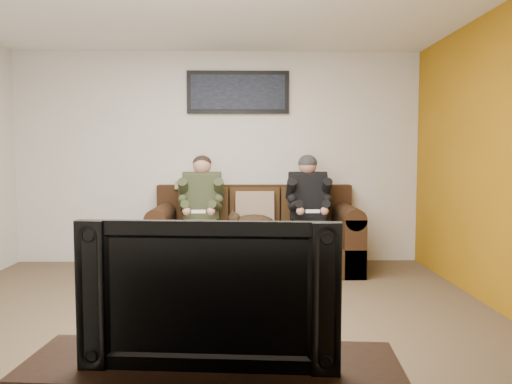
{
  "coord_description": "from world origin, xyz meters",
  "views": [
    {
      "loc": [
        0.34,
        -3.96,
        1.33
      ],
      "look_at": [
        0.45,
        1.2,
        0.95
      ],
      "focal_mm": 35.0,
      "sensor_mm": 36.0,
      "label": 1
    }
  ],
  "objects_px": {
    "person_right": "(309,206)",
    "framed_poster": "(238,92)",
    "sofa": "(255,238)",
    "cat": "(252,222)",
    "television": "(211,290)",
    "person_left": "(201,206)"
  },
  "relations": [
    {
      "from": "person_right",
      "to": "framed_poster",
      "type": "bearing_deg",
      "value": 144.41
    },
    {
      "from": "sofa",
      "to": "cat",
      "type": "relative_size",
      "value": 3.59
    },
    {
      "from": "cat",
      "to": "framed_poster",
      "type": "xyz_separation_m",
      "value": [
        -0.16,
        0.57,
        1.53
      ]
    },
    {
      "from": "person_right",
      "to": "framed_poster",
      "type": "xyz_separation_m",
      "value": [
        -0.81,
        0.58,
        1.34
      ]
    },
    {
      "from": "television",
      "to": "person_right",
      "type": "bearing_deg",
      "value": 81.37
    },
    {
      "from": "person_left",
      "to": "television",
      "type": "xyz_separation_m",
      "value": [
        0.36,
        -3.59,
        0.03
      ]
    },
    {
      "from": "person_right",
      "to": "cat",
      "type": "relative_size",
      "value": 2.03
    },
    {
      "from": "television",
      "to": "cat",
      "type": "bearing_deg",
      "value": 91.46
    },
    {
      "from": "sofa",
      "to": "person_left",
      "type": "distance_m",
      "value": 0.75
    },
    {
      "from": "cat",
      "to": "television",
      "type": "distance_m",
      "value": 3.6
    },
    {
      "from": "cat",
      "to": "television",
      "type": "relative_size",
      "value": 0.64
    },
    {
      "from": "person_left",
      "to": "television",
      "type": "relative_size",
      "value": 1.29
    },
    {
      "from": "person_left",
      "to": "television",
      "type": "height_order",
      "value": "person_left"
    },
    {
      "from": "cat",
      "to": "television",
      "type": "bearing_deg",
      "value": -93.36
    },
    {
      "from": "sofa",
      "to": "television",
      "type": "height_order",
      "value": "television"
    },
    {
      "from": "person_right",
      "to": "framed_poster",
      "type": "relative_size",
      "value": 1.07
    },
    {
      "from": "person_left",
      "to": "framed_poster",
      "type": "bearing_deg",
      "value": 54.73
    },
    {
      "from": "person_right",
      "to": "television",
      "type": "bearing_deg",
      "value": -103.45
    },
    {
      "from": "person_left",
      "to": "person_right",
      "type": "bearing_deg",
      "value": 0.02
    },
    {
      "from": "person_right",
      "to": "television",
      "type": "xyz_separation_m",
      "value": [
        -0.86,
        -3.59,
        0.02
      ]
    },
    {
      "from": "person_right",
      "to": "cat",
      "type": "distance_m",
      "value": 0.67
    },
    {
      "from": "television",
      "to": "framed_poster",
      "type": "bearing_deg",
      "value": 94.17
    }
  ]
}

